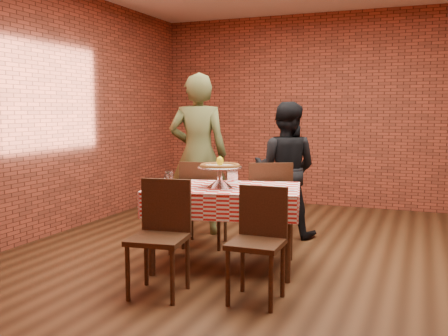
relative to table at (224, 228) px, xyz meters
The scene contains 19 objects.
ground 0.72m from the table, 45.63° to the left, with size 6.00×6.00×0.00m, color black.
back_wall 3.63m from the table, 82.85° to the left, with size 5.50×5.50×0.00m, color maroon.
table is the anchor object (origin of this frame).
tablecloth 0.27m from the table, 90.00° to the left, with size 1.38×0.84×0.23m, color red, non-canonical shape.
pizza_stand 0.48m from the table, 121.01° to the right, with size 0.42×0.42×0.18m, color silver, non-canonical shape.
pizza 0.58m from the table, 121.01° to the right, with size 0.36×0.36×0.03m, color beige.
lemon 0.62m from the table, 121.01° to the right, with size 0.07×0.07×0.08m, color yellow.
water_glass_left 0.67m from the table, 157.37° to the right, with size 0.07×0.07×0.12m, color white.
water_glass_right 0.71m from the table, behind, with size 0.07×0.07×0.12m, color white.
side_plate 0.64m from the table, ahead, with size 0.17×0.17×0.01m, color white.
sweetener_packet_a 0.74m from the table, ahead, with size 0.05×0.04×0.01m, color white.
sweetener_packet_b 0.76m from the table, ahead, with size 0.05×0.04×0.01m, color white.
condiment_caddy 0.54m from the table, 96.71° to the left, with size 0.10×0.08×0.14m, color silver.
chair_near_left 0.87m from the table, 104.74° to the right, with size 0.42×0.42×0.90m, color #3F2214, non-canonical shape.
chair_near_right 0.88m from the table, 52.08° to the right, with size 0.39×0.39×0.87m, color #3F2214, non-canonical shape.
chair_far_left 0.80m from the table, 126.93° to the left, with size 0.44×0.44×0.92m, color #3F2214, non-canonical shape.
chair_far_right 0.80m from the table, 76.94° to the left, with size 0.45×0.45×0.93m, color #3F2214, non-canonical shape.
diner_olive 1.47m from the table, 124.75° to the left, with size 0.68×0.45×1.88m, color #4B502A.
diner_black 1.45m from the table, 81.37° to the left, with size 0.75×0.59×1.55m, color black.
Camera 1 is at (1.25, -4.64, 1.45)m, focal length 40.15 mm.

